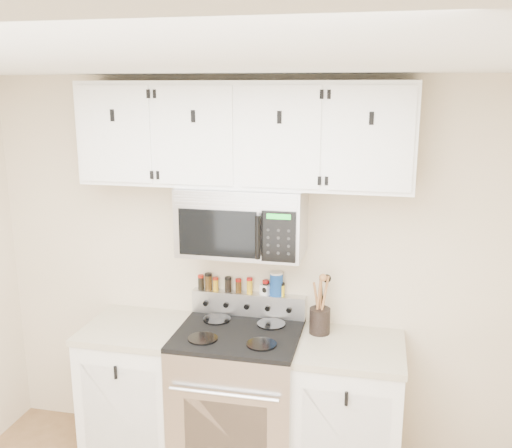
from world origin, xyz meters
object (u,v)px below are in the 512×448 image
Objects in this scene: microwave at (242,220)px; utensil_crock at (320,319)px; range at (239,399)px; salt_canister at (276,284)px.

microwave is 2.00× the size of utensil_crock.
utensil_crock is at bearing 17.80° from range.
range is 2.89× the size of utensil_crock.
microwave is 0.51m from salt_canister.
salt_canister reaches higher than range.
salt_canister is at bearing 39.88° from microwave.
range is at bearing -123.47° from salt_canister.
microwave is at bearing 89.77° from range.
salt_canister is (-0.30, 0.13, 0.16)m from utensil_crock.
salt_canister is at bearing 56.53° from range.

